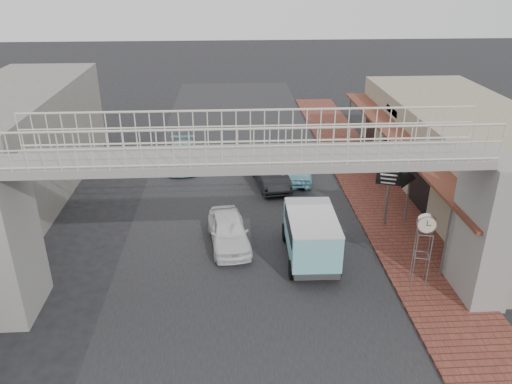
{
  "coord_description": "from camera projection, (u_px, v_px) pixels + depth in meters",
  "views": [
    {
      "loc": [
        -0.69,
        -17.85,
        10.37
      ],
      "look_at": [
        0.4,
        0.87,
        1.8
      ],
      "focal_mm": 35.0,
      "sensor_mm": 36.0,
      "label": 1
    }
  ],
  "objects": [
    {
      "name": "dark_sedan",
      "position": [
        270.0,
        173.0,
        25.54
      ],
      "size": [
        1.92,
        4.14,
        1.31
      ],
      "primitive_type": "imported",
      "rotation": [
        0.0,
        0.0,
        0.14
      ],
      "color": "black",
      "rests_on": "ground"
    },
    {
      "name": "shophouse_row",
      "position": [
        472.0,
        156.0,
        23.93
      ],
      "size": [
        7.2,
        18.0,
        4.0
      ],
      "color": "gray",
      "rests_on": "ground"
    },
    {
      "name": "road_strip",
      "position": [
        247.0,
        241.0,
        20.55
      ],
      "size": [
        10.0,
        60.0,
        0.01
      ],
      "primitive_type": "cube",
      "color": "black",
      "rests_on": "ground"
    },
    {
      "name": "angkot_far",
      "position": [
        183.0,
        156.0,
        27.99
      ],
      "size": [
        1.92,
        4.21,
        1.2
      ],
      "primitive_type": "imported",
      "rotation": [
        0.0,
        0.0,
        0.06
      ],
      "color": "#72BCC5",
      "rests_on": "ground"
    },
    {
      "name": "footbridge",
      "position": [
        252.0,
        217.0,
        15.6
      ],
      "size": [
        16.4,
        2.4,
        6.34
      ],
      "color": "gray",
      "rests_on": "ground"
    },
    {
      "name": "ground",
      "position": [
        247.0,
        241.0,
        20.55
      ],
      "size": [
        120.0,
        120.0,
        0.0
      ],
      "primitive_type": "plane",
      "color": "black",
      "rests_on": "ground"
    },
    {
      "name": "white_hatchback",
      "position": [
        229.0,
        231.0,
        20.01
      ],
      "size": [
        1.91,
        3.83,
        1.25
      ],
      "primitive_type": "imported",
      "rotation": [
        0.0,
        0.0,
        0.12
      ],
      "color": "white",
      "rests_on": "ground"
    },
    {
      "name": "building_far_left",
      "position": [
        17.0,
        141.0,
        24.37
      ],
      "size": [
        5.0,
        14.0,
        5.0
      ],
      "primitive_type": "cube",
      "color": "gray",
      "rests_on": "ground"
    },
    {
      "name": "arrow_sign",
      "position": [
        407.0,
        178.0,
        20.55
      ],
      "size": [
        1.68,
        1.13,
        2.78
      ],
      "rotation": [
        0.0,
        0.0,
        -0.34
      ],
      "color": "#59595B",
      "rests_on": "sidewalk"
    },
    {
      "name": "angkot_van",
      "position": [
        311.0,
        230.0,
        18.79
      ],
      "size": [
        1.92,
        4.04,
        1.96
      ],
      "rotation": [
        0.0,
        0.0,
        -0.02
      ],
      "color": "black",
      "rests_on": "ground"
    },
    {
      "name": "motorcycle_near",
      "position": [
        333.0,
        153.0,
        28.58
      ],
      "size": [
        1.79,
        1.15,
        0.89
      ],
      "primitive_type": "imported",
      "rotation": [
        0.0,
        0.0,
        1.93
      ],
      "color": "black",
      "rests_on": "sidewalk"
    },
    {
      "name": "sidewalk",
      "position": [
        382.0,
        204.0,
        23.6
      ],
      "size": [
        3.0,
        40.0,
        0.1
      ],
      "primitive_type": "cube",
      "color": "brown",
      "rests_on": "ground"
    },
    {
      "name": "motorcycle_far",
      "position": [
        358.0,
        147.0,
        29.09
      ],
      "size": [
        1.95,
        1.11,
        1.13
      ],
      "primitive_type": "imported",
      "rotation": [
        0.0,
        0.0,
        1.9
      ],
      "color": "black",
      "rests_on": "sidewalk"
    },
    {
      "name": "angkot_curb",
      "position": [
        289.0,
        167.0,
        26.37
      ],
      "size": [
        2.2,
        4.46,
        1.22
      ],
      "primitive_type": "imported",
      "rotation": [
        0.0,
        0.0,
        3.1
      ],
      "color": "#76BFCD",
      "rests_on": "ground"
    },
    {
      "name": "street_clock",
      "position": [
        426.0,
        227.0,
        16.79
      ],
      "size": [
        0.69,
        0.62,
        2.68
      ],
      "rotation": [
        0.0,
        0.0,
        -0.26
      ],
      "color": "#59595B",
      "rests_on": "sidewalk"
    }
  ]
}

